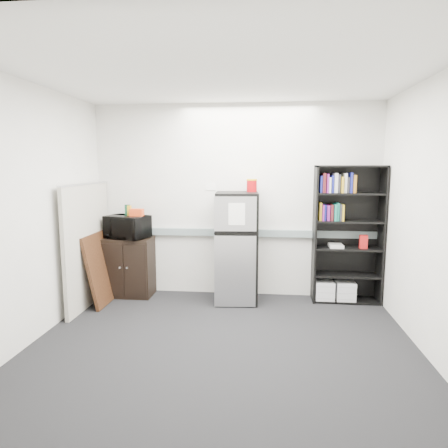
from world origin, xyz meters
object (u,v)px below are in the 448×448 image
object	(u,v)px
microwave	(127,227)
refrigerator	(237,248)
cabinet	(129,267)
bookshelf	(346,231)
cubicle_partition	(88,245)

from	to	relation	value
microwave	refrigerator	size ratio (longest dim) A/B	0.38
cabinet	microwave	distance (m)	0.58
bookshelf	microwave	bearing A→B (deg)	-178.45
cubicle_partition	cabinet	size ratio (longest dim) A/B	1.93
refrigerator	cabinet	bearing A→B (deg)	173.17
bookshelf	microwave	world-z (taller)	bookshelf
cubicle_partition	refrigerator	bearing A→B (deg)	9.94
bookshelf	cabinet	world-z (taller)	bookshelf
bookshelf	cubicle_partition	distance (m)	3.45
cubicle_partition	cabinet	bearing A→B (deg)	46.46
refrigerator	bookshelf	bearing A→B (deg)	1.83
cabinet	refrigerator	bearing A→B (deg)	-2.97
cabinet	microwave	size ratio (longest dim) A/B	1.47
cabinet	refrigerator	size ratio (longest dim) A/B	0.56
bookshelf	refrigerator	xyz separation A→B (m)	(-1.46, -0.15, -0.22)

